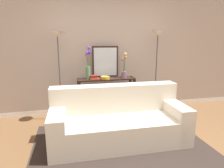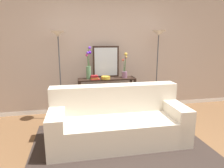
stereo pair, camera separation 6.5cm
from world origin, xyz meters
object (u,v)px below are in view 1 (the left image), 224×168
couch (118,122)px  vase_short_flowers (124,70)px  wall_mirror (105,62)px  floor_lamp_right (157,49)px  vase_tall_flowers (88,68)px  book_row_under_console (92,113)px  console_table (106,90)px  fruit_bowl (105,78)px  floor_lamp_left (58,51)px  book_stack (94,78)px

couch → vase_short_flowers: size_ratio=3.98×
couch → wall_mirror: size_ratio=3.18×
vase_short_flowers → floor_lamp_right: bearing=-5.7°
vase_tall_flowers → vase_short_flowers: (0.77, -0.01, -0.07)m
wall_mirror → vase_short_flowers: size_ratio=1.25×
wall_mirror → vase_tall_flowers: size_ratio=1.00×
vase_short_flowers → book_row_under_console: (-0.71, 0.02, -0.93)m
console_table → fruit_bowl: (-0.04, -0.10, 0.29)m
wall_mirror → fruit_bowl: wall_mirror is taller
floor_lamp_left → book_stack: 0.88m
couch → book_stack: (-0.23, 1.11, 0.53)m
floor_lamp_left → vase_tall_flowers: (0.58, 0.09, -0.34)m
console_table → vase_tall_flowers: vase_tall_flowers is taller
vase_tall_flowers → wall_mirror: bearing=19.1°
wall_mirror → book_row_under_console: bearing=-157.6°
book_stack → console_table: bearing=17.4°
vase_short_flowers → book_row_under_console: vase_short_flowers is taller
floor_lamp_left → vase_short_flowers: 1.41m
vase_tall_flowers → book_row_under_console: vase_tall_flowers is taller
couch → fruit_bowl: (0.00, 1.10, 0.53)m
console_table → floor_lamp_right: bearing=-4.5°
console_table → book_row_under_console: (-0.32, 0.00, -0.49)m
floor_lamp_left → book_stack: (0.69, 0.00, -0.55)m
wall_mirror → fruit_bowl: bearing=-102.4°
vase_tall_flowers → console_table: bearing=0.2°
floor_lamp_right → book_stack: 1.49m
vase_short_flowers → console_table: bearing=177.7°
floor_lamp_left → vase_tall_flowers: bearing=8.4°
vase_short_flowers → vase_tall_flowers: bearing=178.9°
book_stack → fruit_bowl: bearing=-2.6°
vase_tall_flowers → floor_lamp_right: bearing=-3.3°
couch → floor_lamp_right: size_ratio=1.19×
book_stack → floor_lamp_left: bearing=-179.9°
floor_lamp_left → wall_mirror: (0.97, 0.22, -0.25)m
book_stack → couch: bearing=-78.5°
couch → wall_mirror: bearing=87.7°
floor_lamp_right → wall_mirror: 1.15m
floor_lamp_right → vase_tall_flowers: floor_lamp_right is taller
vase_tall_flowers → vase_short_flowers: vase_tall_flowers is taller
console_table → wall_mirror: wall_mirror is taller
couch → book_row_under_console: 1.26m
floor_lamp_left → floor_lamp_right: size_ratio=0.98×
vase_short_flowers → floor_lamp_left: bearing=-177.0°
floor_lamp_left → vase_short_flowers: bearing=3.0°
couch → vase_short_flowers: vase_short_flowers is taller
floor_lamp_left → vase_short_flowers: floor_lamp_left is taller
console_table → floor_lamp_right: 1.41m
floor_lamp_left → book_row_under_console: bearing=7.7°
floor_lamp_right → book_stack: size_ratio=9.61×
console_table → floor_lamp_right: floor_lamp_right is taller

